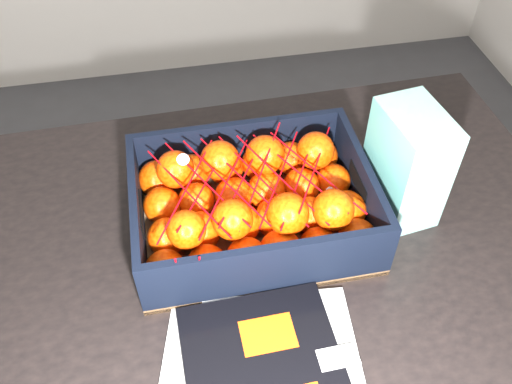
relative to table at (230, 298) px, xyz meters
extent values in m
cube|color=black|center=(0.00, 0.00, 0.08)|extent=(1.22, 0.83, 0.04)
cylinder|color=black|center=(0.55, 0.35, -0.30)|extent=(0.06, 0.06, 0.71)
cube|color=#FF4A0D|center=(0.03, -0.14, 0.12)|extent=(0.08, 0.06, 0.00)
cube|color=white|center=(0.12, -0.19, 0.12)|extent=(0.06, 0.03, 0.00)
cube|color=olive|center=(0.05, 0.07, 0.10)|extent=(0.38, 0.28, 0.01)
cube|color=black|center=(0.05, 0.21, 0.15)|extent=(0.38, 0.01, 0.11)
cube|color=black|center=(0.05, -0.06, 0.15)|extent=(0.38, 0.01, 0.11)
cube|color=black|center=(-0.13, 0.07, 0.15)|extent=(0.01, 0.26, 0.11)
cube|color=black|center=(0.24, 0.07, 0.15)|extent=(0.01, 0.26, 0.11)
sphere|color=#FE4005|center=(-0.09, -0.03, 0.14)|extent=(0.06, 0.06, 0.06)
sphere|color=#FE4005|center=(-0.09, 0.04, 0.14)|extent=(0.06, 0.06, 0.06)
sphere|color=#FE4005|center=(-0.09, 0.10, 0.14)|extent=(0.06, 0.06, 0.06)
sphere|color=#FE4005|center=(-0.09, 0.17, 0.14)|extent=(0.06, 0.06, 0.06)
sphere|color=#FE4005|center=(-0.03, -0.03, 0.14)|extent=(0.06, 0.06, 0.06)
sphere|color=#FE4005|center=(-0.04, 0.04, 0.14)|extent=(0.06, 0.06, 0.06)
sphere|color=#FE4005|center=(-0.03, 0.10, 0.14)|extent=(0.06, 0.06, 0.06)
sphere|color=#FE4005|center=(-0.03, 0.17, 0.14)|extent=(0.06, 0.06, 0.06)
sphere|color=#FE4005|center=(0.03, -0.03, 0.14)|extent=(0.06, 0.06, 0.06)
sphere|color=#FE4005|center=(0.03, 0.04, 0.14)|extent=(0.07, 0.07, 0.07)
sphere|color=#FE4005|center=(0.03, 0.10, 0.14)|extent=(0.06, 0.06, 0.06)
sphere|color=#FE4005|center=(0.03, 0.17, 0.14)|extent=(0.06, 0.06, 0.06)
sphere|color=#FE4005|center=(0.08, -0.02, 0.14)|extent=(0.07, 0.07, 0.07)
sphere|color=#FE4005|center=(0.08, 0.04, 0.14)|extent=(0.06, 0.06, 0.06)
sphere|color=#FE4005|center=(0.08, 0.10, 0.14)|extent=(0.07, 0.07, 0.07)
sphere|color=#FE4005|center=(0.08, 0.17, 0.14)|extent=(0.06, 0.06, 0.06)
sphere|color=#FE4005|center=(0.14, -0.03, 0.14)|extent=(0.06, 0.06, 0.06)
sphere|color=#FE4005|center=(0.14, 0.04, 0.14)|extent=(0.06, 0.06, 0.06)
sphere|color=#FE4005|center=(0.14, 0.10, 0.14)|extent=(0.06, 0.06, 0.06)
sphere|color=#FE4005|center=(0.14, 0.17, 0.14)|extent=(0.06, 0.06, 0.06)
sphere|color=#FE4005|center=(0.20, -0.02, 0.14)|extent=(0.06, 0.06, 0.06)
sphere|color=#FE4005|center=(0.20, 0.04, 0.14)|extent=(0.06, 0.06, 0.06)
sphere|color=#FE4005|center=(0.20, 0.10, 0.14)|extent=(0.06, 0.06, 0.06)
sphere|color=#FE4005|center=(0.20, 0.17, 0.14)|extent=(0.06, 0.06, 0.06)
sphere|color=#FE4005|center=(-0.06, 0.00, 0.19)|extent=(0.06, 0.06, 0.06)
sphere|color=#FE4005|center=(-0.06, 0.13, 0.19)|extent=(0.06, 0.06, 0.06)
sphere|color=#FE4005|center=(0.01, 0.01, 0.19)|extent=(0.06, 0.06, 0.06)
sphere|color=#FE4005|center=(0.01, 0.14, 0.19)|extent=(0.07, 0.07, 0.07)
sphere|color=#FE4005|center=(0.09, 0.01, 0.19)|extent=(0.06, 0.06, 0.06)
sphere|color=#FE4005|center=(0.09, 0.14, 0.19)|extent=(0.07, 0.07, 0.07)
sphere|color=#FE4005|center=(0.16, 0.00, 0.19)|extent=(0.06, 0.06, 0.06)
sphere|color=#FE4005|center=(0.17, 0.13, 0.19)|extent=(0.06, 0.06, 0.06)
cylinder|color=#B9060F|center=(-0.05, 0.06, 0.21)|extent=(0.11, 0.19, 0.01)
cylinder|color=#B9060F|center=(-0.02, 0.07, 0.21)|extent=(0.11, 0.19, 0.01)
cylinder|color=#B9060F|center=(0.01, 0.07, 0.21)|extent=(0.11, 0.19, 0.01)
cylinder|color=#B9060F|center=(0.04, 0.08, 0.21)|extent=(0.11, 0.19, 0.01)
cylinder|color=#B9060F|center=(0.07, 0.07, 0.20)|extent=(0.10, 0.19, 0.03)
cylinder|color=#B9060F|center=(0.10, 0.07, 0.21)|extent=(0.10, 0.19, 0.03)
cylinder|color=#B9060F|center=(0.13, 0.07, 0.21)|extent=(0.11, 0.19, 0.00)
cylinder|color=#B9060F|center=(0.15, 0.07, 0.21)|extent=(0.11, 0.19, 0.01)
cylinder|color=#B9060F|center=(-0.05, 0.07, 0.21)|extent=(0.11, 0.19, 0.01)
cylinder|color=#B9060F|center=(-0.02, 0.08, 0.21)|extent=(0.10, 0.19, 0.02)
cylinder|color=#B9060F|center=(0.01, 0.07, 0.21)|extent=(0.11, 0.19, 0.00)
cylinder|color=#B9060F|center=(0.04, 0.07, 0.21)|extent=(0.10, 0.19, 0.02)
cylinder|color=#B9060F|center=(0.07, 0.08, 0.21)|extent=(0.10, 0.19, 0.03)
cylinder|color=#B9060F|center=(0.10, 0.07, 0.20)|extent=(0.11, 0.19, 0.00)
cylinder|color=#B9060F|center=(0.13, 0.06, 0.20)|extent=(0.11, 0.19, 0.00)
cylinder|color=#B9060F|center=(0.15, 0.08, 0.21)|extent=(0.11, 0.19, 0.02)
cylinder|color=#B9060F|center=(-0.08, -0.05, 0.18)|extent=(0.00, 0.03, 0.09)
cylinder|color=#B9060F|center=(-0.05, -0.05, 0.18)|extent=(0.01, 0.04, 0.08)
cube|color=white|center=(0.31, 0.07, 0.20)|extent=(0.10, 0.14, 0.20)
camera|label=1|loc=(-0.05, -0.51, 0.81)|focal=38.72mm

